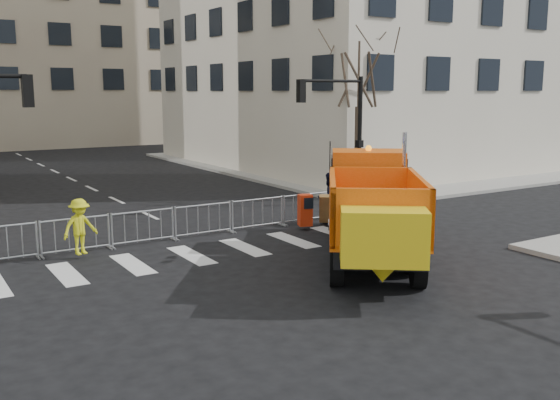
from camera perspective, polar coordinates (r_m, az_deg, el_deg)
ground at (r=14.68m, az=4.87°, el=-9.18°), size 120.00×120.00×0.00m
sidewalk_back at (r=21.79m, az=-8.71°, el=-2.70°), size 64.00×5.00×0.15m
traffic_light_right at (r=26.68m, az=7.28°, el=5.34°), size 0.18×0.18×5.40m
crowd_barriers at (r=20.59m, az=-9.66°, el=-2.12°), size 12.60×0.60×1.10m
street_tree at (r=27.83m, az=7.14°, el=7.70°), size 3.00×3.00×7.50m
plow_truck at (r=17.59m, az=8.41°, el=-0.63°), size 7.52×8.95×3.61m
cop_a at (r=22.02m, az=6.30°, el=-0.14°), size 0.83×0.71×1.94m
cop_b at (r=22.84m, az=4.50°, el=0.18°), size 0.95×0.76×1.88m
cop_c at (r=24.02m, az=8.24°, el=0.38°), size 1.08×0.86×1.71m
worker at (r=18.78m, az=-17.82°, el=-2.34°), size 1.17×0.86×1.62m
newspaper_box at (r=21.76m, az=2.31°, el=-0.93°), size 0.55×0.51×1.10m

